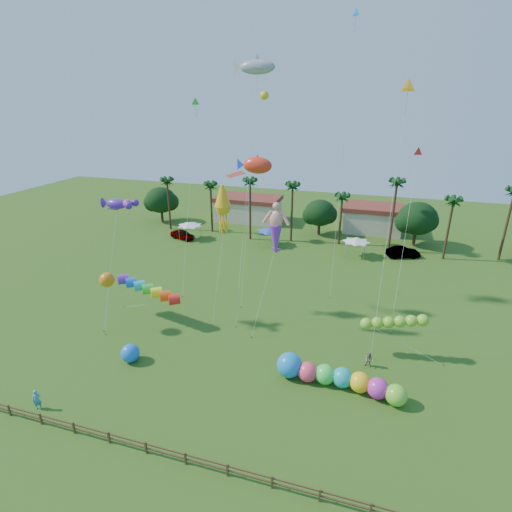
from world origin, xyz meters
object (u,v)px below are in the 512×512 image
(caterpillar_inflatable, at_px, (334,377))
(blue_ball, at_px, (130,353))
(spectator_b, at_px, (369,360))
(car_a, at_px, (183,235))
(car_b, at_px, (403,252))
(spectator_a, at_px, (37,400))

(caterpillar_inflatable, distance_m, blue_ball, 18.65)
(blue_ball, bearing_deg, spectator_b, 14.86)
(spectator_b, bearing_deg, car_a, 157.44)
(car_b, height_order, spectator_b, car_b)
(caterpillar_inflatable, height_order, blue_ball, caterpillar_inflatable)
(car_b, bearing_deg, spectator_b, 151.38)
(car_b, relative_size, spectator_b, 3.17)
(car_b, bearing_deg, caterpillar_inflatable, 147.59)
(blue_ball, bearing_deg, car_b, 54.43)
(car_b, relative_size, caterpillar_inflatable, 0.45)
(spectator_a, xyz_separation_m, caterpillar_inflatable, (22.00, 9.59, 0.07))
(spectator_b, bearing_deg, car_b, 99.95)
(spectator_b, bearing_deg, caterpillar_inflatable, -109.85)
(car_a, bearing_deg, car_b, -69.83)
(caterpillar_inflatable, relative_size, blue_ball, 6.34)
(spectator_b, xyz_separation_m, blue_ball, (-21.25, -5.64, 0.08))
(car_b, xyz_separation_m, spectator_b, (-3.83, -29.42, -0.04))
(car_a, bearing_deg, caterpillar_inflatable, -119.21)
(car_a, distance_m, blue_ball, 34.74)
(car_b, height_order, caterpillar_inflatable, caterpillar_inflatable)
(car_a, height_order, caterpillar_inflatable, caterpillar_inflatable)
(car_b, bearing_deg, blue_ball, 123.22)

